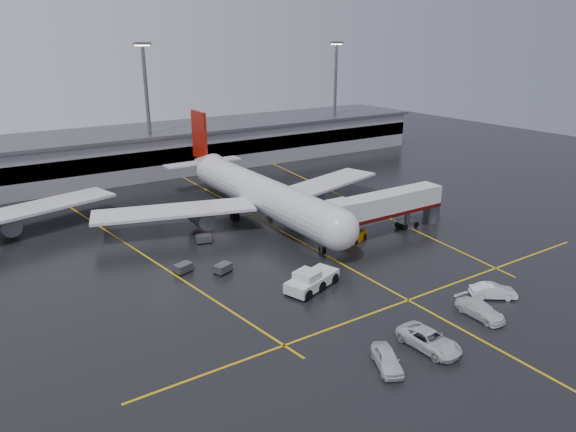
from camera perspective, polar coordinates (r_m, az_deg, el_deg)
ground at (r=71.80m, az=0.46°, el=-2.31°), size 220.00×220.00×0.00m
apron_line_centre at (r=71.80m, az=0.46°, el=-2.30°), size 0.25×90.00×0.02m
apron_line_stop at (r=56.46m, az=13.08°, el=-9.00°), size 60.00×0.25×0.02m
apron_line_left at (r=72.69m, az=-17.34°, el=-2.93°), size 9.99×69.35×0.02m
apron_line_right at (r=89.61m, az=6.52°, el=1.93°), size 7.57×69.64×0.02m
terminal at (r=112.20m, az=-13.33°, el=7.26°), size 122.00×19.00×8.60m
light_mast_mid at (r=103.50m, az=-15.23°, el=11.87°), size 3.00×1.20×25.45m
light_mast_right at (r=125.02m, az=5.22°, el=13.54°), size 3.00×1.20×25.45m
main_airliner at (r=78.29m, az=-3.47°, el=2.72°), size 48.80×45.60×14.10m
jet_bridge at (r=73.19m, az=10.87°, el=1.02°), size 19.90×3.40×6.05m
pushback_tractor at (r=57.01m, az=2.55°, el=-7.12°), size 7.33×4.80×2.43m
belt_loader at (r=70.98m, az=7.40°, el=-2.20°), size 4.23×3.01×2.47m
service_van_a at (r=48.54m, az=15.28°, el=-13.04°), size 3.10×6.12×1.66m
service_van_b at (r=55.07m, az=20.36°, el=-9.63°), size 2.31×5.30×1.52m
service_van_c at (r=59.27m, az=21.63°, el=-7.68°), size 4.82×4.05×1.56m
service_van_d at (r=45.36m, az=10.84°, el=-15.21°), size 3.65×4.89×1.55m
baggage_cart_a at (r=61.26m, az=-7.18°, el=-5.69°), size 2.34×1.95×1.12m
baggage_cart_b at (r=62.12m, az=-11.44°, el=-5.58°), size 2.29×1.81×1.12m
baggage_cart_c at (r=70.42m, az=-9.25°, el=-2.45°), size 2.29×1.83×1.12m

